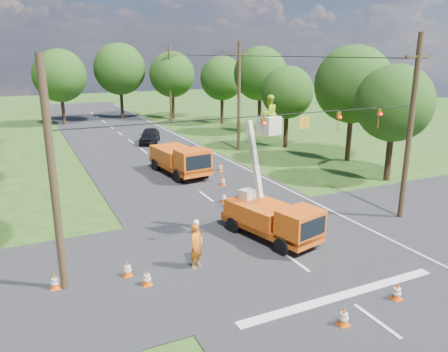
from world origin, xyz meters
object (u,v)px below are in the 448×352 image
traffic_cone_5 (128,269)px  traffic_cone_7 (221,167)px  ground_worker (197,246)px  traffic_cone_1 (397,291)px  tree_right_c (287,92)px  traffic_cone_3 (223,181)px  tree_right_d (260,74)px  traffic_cone_2 (224,197)px  pole_right_mid (239,96)px  bucket_truck (272,210)px  tree_far_b (120,69)px  second_truck (181,159)px  traffic_cone_0 (344,316)px  traffic_cone_6 (55,281)px  pole_left (53,179)px  distant_car (150,136)px  traffic_cone_4 (147,278)px  tree_right_e (222,78)px  tree_right_a (394,103)px  tree_right_b (353,85)px  tree_far_c (172,75)px  tree_far_a (60,76)px  pole_right_far (170,83)px

traffic_cone_5 → traffic_cone_7: 17.07m
ground_worker → traffic_cone_7: size_ratio=2.91×
traffic_cone_1 → tree_right_c: 28.18m
traffic_cone_3 → traffic_cone_5: bearing=-132.4°
traffic_cone_5 → tree_right_d: (21.83, 27.13, 6.32)m
traffic_cone_2 → pole_right_mid: bearing=59.5°
bucket_truck → tree_far_b: (2.61, 44.41, 5.26)m
second_truck → traffic_cone_5: second_truck is taller
traffic_cone_5 → tree_right_d: tree_right_d is taller
traffic_cone_5 → traffic_cone_0: bearing=-48.2°
traffic_cone_6 → traffic_cone_7: same height
bucket_truck → pole_left: pole_left is taller
traffic_cone_0 → traffic_cone_5: bearing=131.8°
traffic_cone_2 → tree_right_d: size_ratio=0.07×
distant_car → traffic_cone_4: 28.89m
traffic_cone_2 → tree_right_e: (13.27, 28.51, 5.45)m
second_truck → traffic_cone_4: bearing=-121.3°
tree_right_a → tree_right_b: size_ratio=0.86×
ground_worker → tree_right_d: 33.97m
tree_right_b → tree_far_b: bearing=110.0°
traffic_cone_0 → traffic_cone_5: same height
tree_far_c → tree_right_a: bearing=-83.7°
pole_right_mid → tree_right_d: size_ratio=1.03×
traffic_cone_1 → traffic_cone_6: bearing=151.3°
traffic_cone_3 → tree_far_b: size_ratio=0.07×
bucket_truck → tree_right_e: 37.18m
tree_far_a → tree_far_b: tree_far_b is taller
traffic_cone_1 → tree_right_c: size_ratio=0.09×
second_truck → tree_far_a: size_ratio=0.68×
distant_car → pole_right_mid: bearing=-20.7°
traffic_cone_6 → traffic_cone_1: bearing=-28.7°
traffic_cone_2 → tree_far_b: 39.12m
traffic_cone_6 → pole_right_mid: size_ratio=0.07×
traffic_cone_3 → tree_far_b: (0.96, 35.19, 6.45)m
bucket_truck → tree_right_d: 30.52m
traffic_cone_7 → pole_right_mid: size_ratio=0.07×
bucket_truck → traffic_cone_3: (1.65, 9.22, -1.19)m
traffic_cone_5 → tree_far_b: tree_far_b is taller
traffic_cone_5 → traffic_cone_7: (10.52, 13.45, 0.00)m
ground_worker → tree_far_c: size_ratio=0.23×
traffic_cone_7 → tree_right_a: (10.01, -7.32, 5.20)m
ground_worker → tree_right_e: bearing=28.9°
traffic_cone_7 → pole_right_far: size_ratio=0.07×
traffic_cone_5 → pole_right_mid: size_ratio=0.07×
tree_right_a → tree_right_c: (-0.30, 13.00, -0.25)m
traffic_cone_0 → tree_right_c: size_ratio=0.09×
traffic_cone_2 → pole_right_far: 34.77m
bucket_truck → traffic_cone_0: bucket_truck is taller
bucket_truck → traffic_cone_6: 10.31m
traffic_cone_7 → tree_far_c: 29.85m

